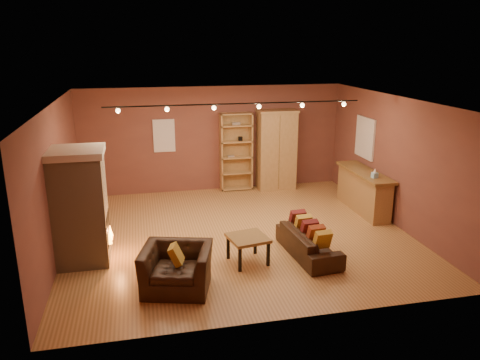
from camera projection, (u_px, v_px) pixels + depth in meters
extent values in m
plane|color=#9E6C38|center=(239.00, 234.00, 9.88)|extent=(7.00, 7.00, 0.00)
plane|color=brown|center=(239.00, 101.00, 9.09)|extent=(7.00, 7.00, 0.00)
cube|color=brown|center=(213.00, 139.00, 12.53)|extent=(7.00, 0.02, 2.80)
cube|color=brown|center=(57.00, 181.00, 8.77)|extent=(0.02, 6.50, 2.80)
cube|color=brown|center=(395.00, 161.00, 10.21)|extent=(0.02, 6.50, 2.80)
cube|color=tan|center=(81.00, 210.00, 8.41)|extent=(0.90, 0.90, 2.00)
cube|color=beige|center=(75.00, 152.00, 8.11)|extent=(0.98, 0.98, 0.12)
cube|color=black|center=(106.00, 228.00, 8.61)|extent=(0.10, 0.65, 0.55)
cone|color=orange|center=(110.00, 234.00, 8.66)|extent=(0.10, 0.10, 0.22)
cube|color=white|center=(164.00, 136.00, 12.20)|extent=(0.56, 0.04, 0.86)
cube|color=tan|center=(235.00, 151.00, 12.73)|extent=(0.86, 0.04, 2.11)
cube|color=tan|center=(221.00, 153.00, 12.51)|extent=(0.04, 0.34, 2.11)
cube|color=tan|center=(251.00, 151.00, 12.68)|extent=(0.04, 0.34, 2.11)
cube|color=gray|center=(231.00, 156.00, 12.60)|extent=(0.18, 0.12, 0.05)
cube|color=black|center=(240.00, 139.00, 12.52)|extent=(0.10, 0.10, 0.12)
cube|color=tan|center=(236.00, 188.00, 12.88)|extent=(0.86, 0.34, 0.04)
cube|color=tan|center=(236.00, 172.00, 12.76)|extent=(0.86, 0.34, 0.04)
cube|color=tan|center=(236.00, 157.00, 12.64)|extent=(0.86, 0.34, 0.03)
cube|color=tan|center=(236.00, 141.00, 12.51)|extent=(0.86, 0.34, 0.04)
cube|color=tan|center=(236.00, 125.00, 12.39)|extent=(0.86, 0.34, 0.04)
cube|color=tan|center=(236.00, 114.00, 12.30)|extent=(0.86, 0.34, 0.04)
cube|color=tan|center=(276.00, 151.00, 12.72)|extent=(1.01, 0.55, 2.11)
cube|color=brown|center=(279.00, 153.00, 12.47)|extent=(0.02, 0.01, 2.01)
cube|color=tan|center=(277.00, 111.00, 12.41)|extent=(1.07, 0.61, 0.06)
cube|color=#A9824D|center=(363.00, 192.00, 11.13)|extent=(0.44, 1.94, 0.93)
cube|color=brown|center=(365.00, 172.00, 10.99)|extent=(0.56, 2.06, 0.06)
cube|color=#90C9E6|center=(375.00, 175.00, 10.43)|extent=(0.14, 0.14, 0.12)
cone|color=white|center=(375.00, 170.00, 10.40)|extent=(0.08, 0.08, 0.10)
cube|color=white|center=(365.00, 138.00, 11.44)|extent=(0.05, 0.90, 1.00)
imported|color=black|center=(309.00, 239.00, 8.82)|extent=(0.64, 1.74, 0.66)
cube|color=gold|center=(322.00, 240.00, 8.25)|extent=(0.32, 0.25, 0.36)
cube|color=#933A1D|center=(316.00, 234.00, 8.50)|extent=(0.32, 0.25, 0.36)
cube|color=maroon|center=(309.00, 228.00, 8.76)|extent=(0.32, 0.25, 0.36)
cube|color=gold|center=(303.00, 223.00, 9.01)|extent=(0.32, 0.25, 0.36)
cube|color=maroon|center=(297.00, 218.00, 9.26)|extent=(0.32, 0.25, 0.36)
imported|color=black|center=(176.00, 261.00, 7.58)|extent=(1.25, 0.98, 0.97)
cube|color=gold|center=(176.00, 255.00, 7.54)|extent=(0.31, 0.35, 0.34)
cube|color=brown|center=(248.00, 238.00, 8.49)|extent=(0.78, 0.78, 0.06)
cube|color=black|center=(236.00, 259.00, 8.25)|extent=(0.06, 0.06, 0.44)
cube|color=black|center=(266.00, 256.00, 8.36)|extent=(0.06, 0.06, 0.44)
cube|color=black|center=(230.00, 246.00, 8.77)|extent=(0.06, 0.06, 0.44)
cube|color=black|center=(259.00, 243.00, 8.88)|extent=(0.06, 0.06, 0.44)
cylinder|color=black|center=(237.00, 104.00, 9.30)|extent=(5.20, 0.03, 0.03)
sphere|color=#FFD88C|center=(118.00, 111.00, 8.85)|extent=(0.09, 0.09, 0.09)
sphere|color=#FFD88C|center=(167.00, 109.00, 9.04)|extent=(0.09, 0.09, 0.09)
sphere|color=#FFD88C|center=(214.00, 108.00, 9.23)|extent=(0.09, 0.09, 0.09)
sphere|color=#FFD88C|center=(259.00, 107.00, 9.42)|extent=(0.09, 0.09, 0.09)
sphere|color=#FFD88C|center=(302.00, 105.00, 9.60)|extent=(0.09, 0.09, 0.09)
sphere|color=#FFD88C|center=(344.00, 104.00, 9.79)|extent=(0.09, 0.09, 0.09)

